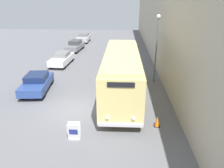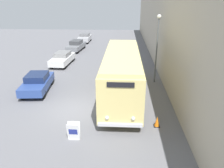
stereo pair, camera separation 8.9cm
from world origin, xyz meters
name	(u,v)px [view 1 (the left image)]	position (x,y,z in m)	size (l,w,h in m)	color
ground_plane	(76,110)	(0.00, 0.00, 0.00)	(80.00, 80.00, 0.00)	slate
building_wall_right	(159,35)	(6.94, 10.00, 3.61)	(0.30, 60.00, 7.22)	#B2A893
vintage_bus	(122,72)	(3.09, 2.47, 1.99)	(2.65, 10.48, 3.54)	black
sign_board	(74,132)	(0.57, -3.33, 0.50)	(0.68, 0.39, 1.03)	gray
streetlamp	(157,39)	(6.08, 5.82, 3.92)	(0.36, 0.36, 5.99)	#595E60
parked_car_near	(37,83)	(-3.88, 3.13, 0.76)	(2.26, 4.50, 1.47)	black
parked_car_mid	(62,58)	(-3.86, 10.82, 0.74)	(2.05, 4.63, 1.45)	black
parked_car_far	(75,45)	(-3.79, 18.06, 0.75)	(2.14, 4.79, 1.48)	black
parked_car_distant	(84,38)	(-3.66, 24.55, 0.75)	(1.86, 4.23, 1.46)	black
traffic_cone	(157,121)	(5.31, -1.75, 0.33)	(0.36, 0.36, 0.67)	black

